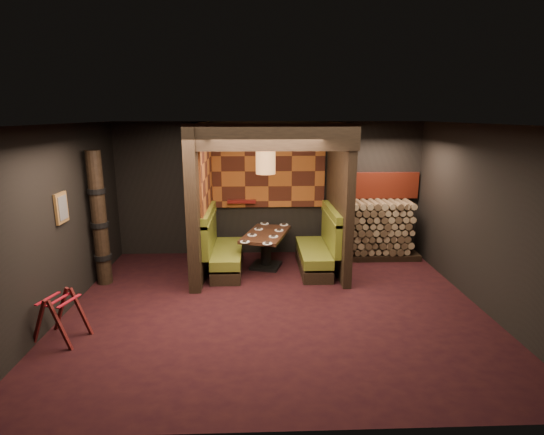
{
  "coord_description": "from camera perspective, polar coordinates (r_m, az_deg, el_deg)",
  "views": [
    {
      "loc": [
        -0.28,
        -6.24,
        2.98
      ],
      "look_at": [
        0.0,
        1.3,
        1.15
      ],
      "focal_mm": 28.0,
      "sensor_mm": 36.0,
      "label": 1
    }
  ],
  "objects": [
    {
      "name": "lacquer_shelf",
      "position": [
        9.07,
        -4.11,
        2.16
      ],
      "size": [
        0.6,
        0.12,
        0.07
      ],
      "primitive_type": "cube",
      "color": "#611311",
      "rests_on": "wall_back"
    },
    {
      "name": "wall_right",
      "position": [
        7.34,
        26.77,
        -0.08
      ],
      "size": [
        0.02,
        5.5,
        2.85
      ],
      "primitive_type": "cube",
      "color": "black",
      "rests_on": "ground"
    },
    {
      "name": "firewood_stack",
      "position": [
        9.27,
        14.01,
        -1.57
      ],
      "size": [
        1.73,
        0.7,
        1.22
      ],
      "color": "black",
      "rests_on": "floor"
    },
    {
      "name": "place_settings",
      "position": [
        8.36,
        -0.84,
        -2.01
      ],
      "size": [
        0.97,
        1.63,
        0.03
      ],
      "color": "white",
      "rests_on": "dining_table"
    },
    {
      "name": "wall_back",
      "position": [
        9.14,
        -0.34,
        3.84
      ],
      "size": [
        6.5,
        0.02,
        2.85
      ],
      "primitive_type": "cube",
      "color": "black",
      "rests_on": "ground"
    },
    {
      "name": "wall_left",
      "position": [
        7.08,
        -26.93,
        -0.55
      ],
      "size": [
        0.02,
        5.5,
        2.85
      ],
      "primitive_type": "cube",
      "color": "black",
      "rests_on": "ground"
    },
    {
      "name": "framed_picture",
      "position": [
        7.12,
        -26.46,
        1.17
      ],
      "size": [
        0.05,
        0.36,
        0.46
      ],
      "color": "olive",
      "rests_on": "wall_left"
    },
    {
      "name": "partition_left",
      "position": [
        8.11,
        -9.68,
        2.39
      ],
      "size": [
        0.2,
        2.2,
        2.85
      ],
      "primitive_type": "cube",
      "color": "black",
      "rests_on": "floor"
    },
    {
      "name": "totem_column",
      "position": [
        8.05,
        -22.21,
        -0.28
      ],
      "size": [
        0.31,
        0.31,
        2.4
      ],
      "color": "black",
      "rests_on": "floor"
    },
    {
      "name": "wall_front",
      "position": [
        3.82,
        2.31,
        -10.42
      ],
      "size": [
        6.5,
        0.02,
        2.85
      ],
      "primitive_type": "cube",
      "color": "black",
      "rests_on": "ground"
    },
    {
      "name": "partition_right",
      "position": [
        8.24,
        8.97,
        2.59
      ],
      "size": [
        0.15,
        2.1,
        2.85
      ],
      "primitive_type": "cube",
      "color": "black",
      "rests_on": "floor"
    },
    {
      "name": "booth_bench_left",
      "position": [
        8.33,
        -6.74,
        -4.51
      ],
      "size": [
        0.68,
        1.6,
        1.14
      ],
      "color": "black",
      "rests_on": "floor"
    },
    {
      "name": "bay_front_post",
      "position": [
        8.51,
        9.24,
        2.93
      ],
      "size": [
        0.08,
        0.08,
        2.85
      ],
      "primitive_type": "cube",
      "color": "black",
      "rests_on": "floor"
    },
    {
      "name": "ceiling",
      "position": [
        6.24,
        0.46,
        12.53
      ],
      "size": [
        6.5,
        5.5,
        0.02
      ],
      "primitive_type": "cube",
      "color": "black",
      "rests_on": "ground"
    },
    {
      "name": "mosaic_header",
      "position": [
        9.4,
        13.78,
        4.21
      ],
      "size": [
        1.83,
        0.1,
        0.56
      ],
      "primitive_type": "cube",
      "color": "maroon",
      "rests_on": "wall_back"
    },
    {
      "name": "luggage_rack",
      "position": [
        6.52,
        -26.58,
        -11.67
      ],
      "size": [
        0.75,
        0.62,
        0.71
      ],
      "color": "#47100F",
      "rests_on": "floor"
    },
    {
      "name": "tapa_back_panel",
      "position": [
        9.03,
        -0.5,
        6.26
      ],
      "size": [
        2.4,
        0.06,
        1.55
      ],
      "primitive_type": "cube",
      "color": "brown",
      "rests_on": "wall_back"
    },
    {
      "name": "booth_bench_right",
      "position": [
        8.39,
        6.3,
        -4.36
      ],
      "size": [
        0.68,
        1.6,
        1.14
      ],
      "color": "black",
      "rests_on": "floor"
    },
    {
      "name": "floor",
      "position": [
        6.92,
        0.41,
        -11.95
      ],
      "size": [
        6.5,
        5.5,
        0.02
      ],
      "primitive_type": "cube",
      "color": "black",
      "rests_on": "ground"
    },
    {
      "name": "tapa_side_panel",
      "position": [
        8.2,
        -8.81,
        5.55
      ],
      "size": [
        0.04,
        1.85,
        1.45
      ],
      "primitive_type": "cube",
      "color": "brown",
      "rests_on": "partition_left"
    },
    {
      "name": "pendant_lamp",
      "position": [
        8.05,
        -0.86,
        7.48
      ],
      "size": [
        0.37,
        0.37,
        0.96
      ],
      "color": "#9B693B",
      "rests_on": "ceiling"
    },
    {
      "name": "header_beam",
      "position": [
        6.95,
        -0.02,
        10.75
      ],
      "size": [
        2.85,
        0.18,
        0.44
      ],
      "primitive_type": "cube",
      "color": "black",
      "rests_on": "partition_left"
    },
    {
      "name": "dining_table",
      "position": [
        8.43,
        -0.83,
        -3.62
      ],
      "size": [
        1.08,
        1.5,
        0.71
      ],
      "color": "black",
      "rests_on": "floor"
    }
  ]
}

